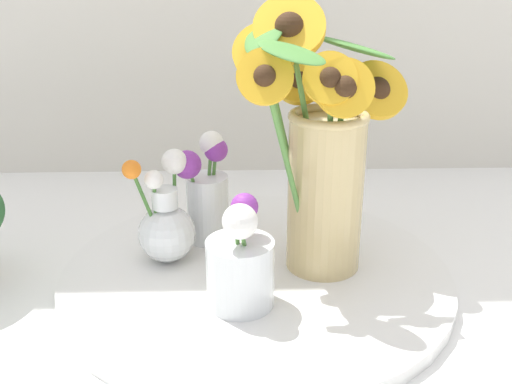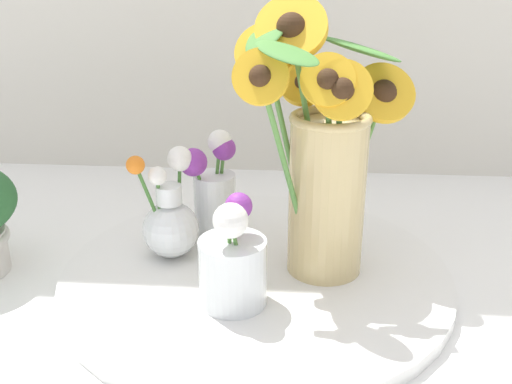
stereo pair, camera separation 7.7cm
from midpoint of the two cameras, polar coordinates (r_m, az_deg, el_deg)
name	(u,v)px [view 1 (the left image)]	position (r m, az deg, el deg)	size (l,w,h in m)	color
ground_plane	(271,291)	(0.81, -1.30, -9.49)	(6.00, 6.00, 0.00)	white
serving_tray	(256,275)	(0.83, -2.70, -7.99)	(0.53, 0.53, 0.02)	white
mason_jar_sunflowers	(322,160)	(0.77, 3.44, 3.04)	(0.24, 0.21, 0.36)	#D1B77A
vase_small_center	(240,263)	(0.72, -4.59, -6.85)	(0.08, 0.08, 0.14)	white
vase_bulb_right	(166,224)	(0.84, -11.19, -3.02)	(0.09, 0.08, 0.16)	white
vase_small_back	(206,193)	(0.88, -7.26, -0.18)	(0.08, 0.08, 0.16)	white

